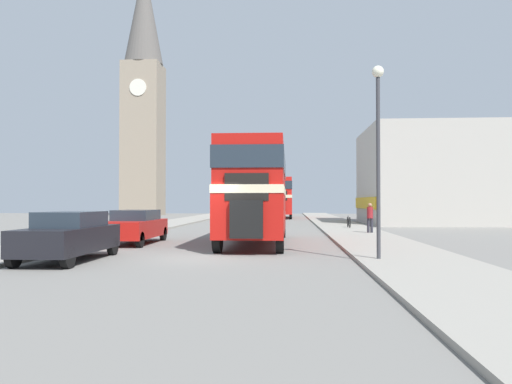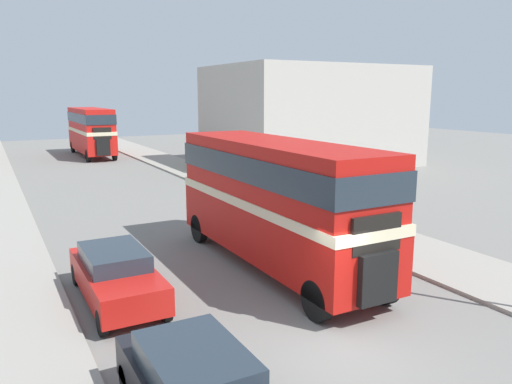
# 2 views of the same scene
# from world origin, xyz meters

# --- Properties ---
(ground_plane) EXTENTS (120.00, 120.00, 0.00)m
(ground_plane) POSITION_xyz_m (0.00, 0.00, 0.00)
(ground_plane) COLOR slate
(double_decker_bus) EXTENTS (2.54, 9.95, 4.21)m
(double_decker_bus) POSITION_xyz_m (1.52, 5.36, 2.51)
(double_decker_bus) COLOR #B2140F
(double_decker_bus) RESTS_ON ground_plane
(bus_distant) EXTENTS (2.51, 10.19, 4.39)m
(bus_distant) POSITION_xyz_m (2.04, 39.53, 2.61)
(bus_distant) COLOR red
(bus_distant) RESTS_ON ground_plane
(car_parked_mid) EXTENTS (1.77, 4.59, 1.47)m
(car_parked_mid) POSITION_xyz_m (-3.77, 5.07, 0.77)
(car_parked_mid) COLOR red
(car_parked_mid) RESTS_ON ground_plane
(pedestrian_walking) EXTENTS (0.33, 0.33, 1.64)m
(pedestrian_walking) POSITION_xyz_m (7.45, 11.62, 1.05)
(pedestrian_walking) COLOR #282833
(pedestrian_walking) RESTS_ON sidewalk_right
(bicycle_on_pavement) EXTENTS (0.05, 1.76, 0.78)m
(bicycle_on_pavement) POSITION_xyz_m (6.93, 17.04, 0.48)
(bicycle_on_pavement) COLOR black
(bicycle_on_pavement) RESTS_ON sidewalk_right
(shop_building_block) EXTENTS (15.12, 11.29, 7.84)m
(shop_building_block) POSITION_xyz_m (16.85, 25.67, 3.92)
(shop_building_block) COLOR #B2ADA3
(shop_building_block) RESTS_ON ground_plane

